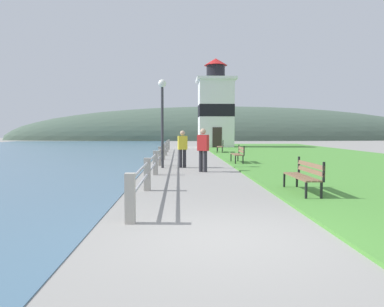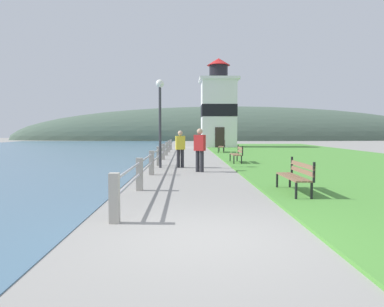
% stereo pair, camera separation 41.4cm
% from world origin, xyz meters
% --- Properties ---
extents(ground_plane, '(160.00, 160.00, 0.00)m').
position_xyz_m(ground_plane, '(0.00, 0.00, 0.00)').
color(ground_plane, gray).
extents(grass_verge, '(12.00, 47.63, 0.06)m').
position_xyz_m(grass_verge, '(7.74, 15.88, 0.03)').
color(grass_verge, '#4C8E38').
rests_on(grass_verge, ground_plane).
extents(seawall_railing, '(0.18, 26.17, 0.92)m').
position_xyz_m(seawall_railing, '(-1.64, 13.99, 0.53)').
color(seawall_railing, '#A8A399').
rests_on(seawall_railing, ground_plane).
extents(park_bench_near, '(0.48, 1.89, 0.94)m').
position_xyz_m(park_bench_near, '(2.56, 3.93, 0.54)').
color(park_bench_near, brown).
rests_on(park_bench_near, ground_plane).
extents(park_bench_midway, '(0.47, 1.62, 0.94)m').
position_xyz_m(park_bench_midway, '(2.29, 13.16, 0.54)').
color(park_bench_midway, brown).
rests_on(park_bench_midway, ground_plane).
extents(park_bench_far, '(0.71, 1.91, 0.94)m').
position_xyz_m(park_bench_far, '(2.42, 22.18, 0.54)').
color(park_bench_far, brown).
rests_on(park_bench_far, ground_plane).
extents(lighthouse, '(3.86, 3.86, 8.86)m').
position_xyz_m(lighthouse, '(2.94, 31.82, 3.86)').
color(lighthouse, white).
rests_on(lighthouse, ground_plane).
extents(person_strolling, '(0.49, 0.41, 1.77)m').
position_xyz_m(person_strolling, '(0.23, 9.40, 0.96)').
color(person_strolling, '#28282D').
rests_on(person_strolling, ground_plane).
extents(person_by_railing, '(0.45, 0.30, 1.68)m').
position_xyz_m(person_by_railing, '(-0.58, 11.24, 0.91)').
color(person_by_railing, '#28282D').
rests_on(person_by_railing, ground_plane).
extents(lamp_post, '(0.36, 0.36, 3.96)m').
position_xyz_m(lamp_post, '(-1.49, 11.09, 2.74)').
color(lamp_post, '#333338').
rests_on(lamp_post, ground_plane).
extents(distant_hillside, '(80.00, 16.00, 12.00)m').
position_xyz_m(distant_hillside, '(8.00, 61.75, 0.00)').
color(distant_hillside, '#475B4C').
rests_on(distant_hillside, ground_plane).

